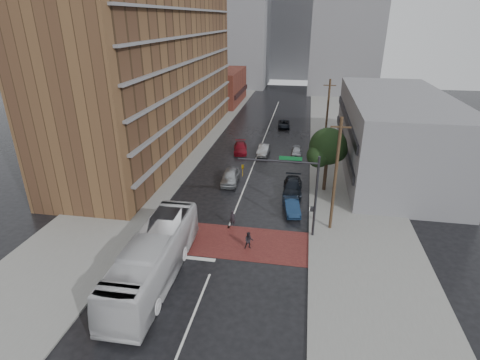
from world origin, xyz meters
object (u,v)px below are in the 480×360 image
Objects in this scene: car_parked_far at (297,151)px; car_travel_b at (264,150)px; car_travel_a at (230,176)px; car_travel_c at (240,148)px; car_parked_near at (292,206)px; transit_bus at (154,258)px; pedestrian_a at (233,219)px; pedestrian_b at (249,241)px; car_parked_mid at (293,187)px; suv_travel at (284,124)px.

car_travel_b is at bearing -175.94° from car_parked_far.
car_travel_a is 1.04× the size of car_travel_c.
car_parked_near is at bearing -74.00° from car_travel_c.
car_travel_b reaches higher than car_parked_near.
transit_bus reaches higher than pedestrian_a.
car_parked_mid is (2.94, 11.09, -0.04)m from pedestrian_b.
transit_bus is 29.22m from car_parked_far.
suv_travel is (6.22, 41.73, -1.17)m from transit_bus.
pedestrian_a is 1.03× the size of pedestrian_b.
car_travel_b is (4.46, 27.48, -1.08)m from transit_bus.
car_travel_b reaches higher than car_parked_far.
pedestrian_a reaches higher than car_parked_near.
car_travel_c is 7.67m from car_parked_far.
car_parked_near is 4.33m from car_parked_mid.
car_parked_mid is (4.88, 7.86, -0.06)m from pedestrian_a.
car_travel_a is at bearing 95.61° from pedestrian_a.
suv_travel is at bearing 84.63° from car_parked_near.
car_parked_far is at bearing 79.81° from car_parked_near.
car_travel_c reaches higher than suv_travel.
car_parked_near is at bearing -71.56° from car_travel_b.
transit_bus reaches higher than car_travel_b.
suv_travel is (1.77, 14.25, -0.08)m from car_travel_b.
car_parked_near is at bearing 51.31° from transit_bus.
car_travel_b is (-1.47, 22.64, -0.08)m from pedestrian_b.
car_parked_near is (8.98, 11.60, -1.11)m from transit_bus.
car_travel_c is at bearing 86.58° from transit_bus.
car_travel_b is 3.28m from car_travel_c.
car_travel_c is 14.83m from suv_travel.
car_travel_a is (-2.10, 9.32, 0.01)m from pedestrian_a.
pedestrian_a reaches higher than car_parked_mid.
car_travel_a is 1.18× the size of car_parked_near.
car_parked_far is at bearing -82.99° from suv_travel.
car_parked_mid is at bearing -66.78° from car_travel_c.
suv_travel is at bearing 77.50° from pedestrian_b.
car_travel_b is 16.51m from car_parked_near.
car_travel_a reaches higher than pedestrian_a.
car_travel_a is 10.42m from car_travel_c.
pedestrian_b reaches higher than suv_travel.
suv_travel is (5.03, 13.95, -0.06)m from car_travel_c.
transit_bus is 2.60× the size of car_parked_mid.
car_travel_c is 1.14× the size of car_parked_near.
car_travel_c is 17.96m from car_parked_near.
transit_bus is 3.27× the size of car_parked_near.
pedestrian_a is at bearing 109.05° from pedestrian_b.
pedestrian_b is 0.32× the size of car_travel_a.
car_travel_a reaches higher than pedestrian_b.
car_parked_mid is (-0.11, 4.33, 0.07)m from car_parked_near.
pedestrian_b is 0.36× the size of suv_travel.
car_travel_c reaches higher than car_parked_far.
car_travel_c is (-2.79, 19.72, -0.13)m from pedestrian_a.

